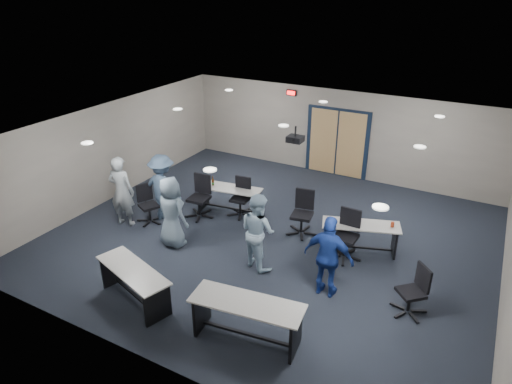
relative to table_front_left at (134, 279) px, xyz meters
The scene contains 24 objects.
floor 3.67m from the table_front_left, 70.14° to the left, with size 10.00×10.00×0.00m, color black.
back_wall 8.07m from the table_front_left, 81.13° to the left, with size 10.00×0.04×2.70m, color gray.
front_wall 1.85m from the table_front_left, 41.02° to the right, with size 10.00×0.04×2.70m, color gray.
left_wall 5.16m from the table_front_left, 137.70° to the left, with size 0.04×9.00×2.70m, color gray.
ceiling 4.26m from the table_front_left, 70.14° to the left, with size 10.00×9.00×0.04m, color white.
double_door 8.00m from the table_front_left, 81.09° to the left, with size 2.00×0.07×2.20m.
exit_sign 8.12m from the table_front_left, 92.64° to the left, with size 0.32×0.07×0.18m.
ceiling_projector 4.62m from the table_front_left, 68.61° to the left, with size 0.35×0.32×0.37m.
ceiling_can_lights 4.44m from the table_front_left, 71.40° to the left, with size 6.24×5.74×0.02m, color white, non-canonical shape.
table_front_left is the anchor object (origin of this frame).
table_front_right 2.42m from the table_front_left, ahead, with size 2.02×0.90×0.79m.
table_back_left 4.11m from the table_front_left, 95.27° to the left, with size 1.78×0.81×0.95m.
table_back_right 5.04m from the table_front_left, 49.36° to the left, with size 1.82×1.11×0.81m.
chair_back_a 3.57m from the table_front_left, 104.85° to the left, with size 0.71×0.71×1.13m, color black, non-canonical shape.
chair_back_b 4.03m from the table_front_left, 90.17° to the left, with size 0.65×0.65×1.03m, color black, non-canonical shape.
chair_back_c 4.30m from the table_front_left, 65.25° to the left, with size 0.70×0.70×1.11m, color black, non-canonical shape.
chair_back_d 4.57m from the table_front_left, 47.97° to the left, with size 0.71×0.71×1.13m, color black, non-canonical shape.
chair_loose_left 3.21m from the table_front_left, 125.57° to the left, with size 0.63×0.63×1.00m, color black, non-canonical shape.
chair_loose_right 5.21m from the table_front_left, 24.71° to the left, with size 0.63×0.63×1.00m, color black, non-canonical shape.
person_gray 3.27m from the table_front_left, 136.62° to the left, with size 0.67×0.44×1.83m, color #8E969B.
person_plaid 2.15m from the table_front_left, 107.69° to the left, with size 0.83×0.54×1.71m, color slate.
person_lightblue 2.70m from the table_front_left, 56.05° to the left, with size 0.83×0.65×1.71m, color #A5C4DA.
person_navy 3.76m from the table_front_left, 31.98° to the left, with size 1.01×0.42×1.72m, color navy.
person_back 3.36m from the table_front_left, 119.09° to the left, with size 1.15×0.66×1.77m, color #435B79.
Camera 1 is at (4.24, -8.59, 5.71)m, focal length 32.00 mm.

